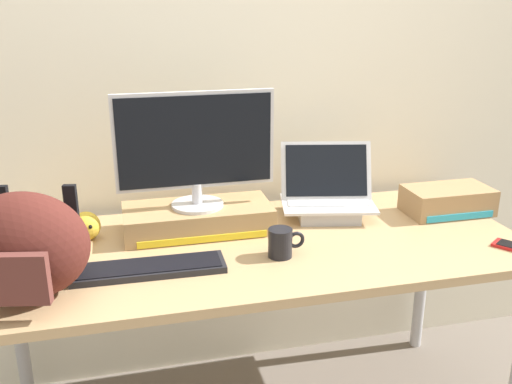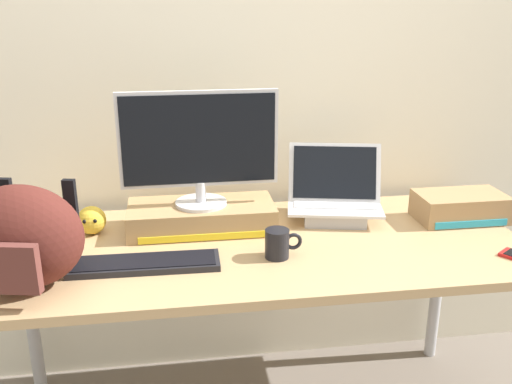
% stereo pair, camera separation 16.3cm
% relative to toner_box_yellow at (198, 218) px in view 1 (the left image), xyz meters
% --- Properties ---
extents(back_wall, '(7.00, 0.10, 2.60)m').
position_rel_toner_box_yellow_xyz_m(back_wall, '(0.17, 0.33, 0.51)').
color(back_wall, silver).
rests_on(back_wall, ground).
extents(desk, '(1.81, 0.77, 0.75)m').
position_rel_toner_box_yellow_xyz_m(desk, '(0.17, -0.15, -0.12)').
color(desk, tan).
rests_on(desk, ground).
extents(toner_box_yellow, '(0.51, 0.24, 0.09)m').
position_rel_toner_box_yellow_xyz_m(toner_box_yellow, '(0.00, 0.00, 0.00)').
color(toner_box_yellow, '#A88456').
rests_on(toner_box_yellow, desk).
extents(desktop_monitor, '(0.54, 0.18, 0.40)m').
position_rel_toner_box_yellow_xyz_m(desktop_monitor, '(0.00, -0.00, 0.26)').
color(desktop_monitor, silver).
rests_on(desktop_monitor, toner_box_yellow).
extents(open_laptop, '(0.38, 0.29, 0.26)m').
position_rel_toner_box_yellow_xyz_m(open_laptop, '(0.49, 0.03, 0.01)').
color(open_laptop, '#ADADB2').
rests_on(open_laptop, desk).
extents(external_keyboard, '(0.46, 0.14, 0.02)m').
position_rel_toner_box_yellow_xyz_m(external_keyboard, '(-0.19, -0.28, -0.03)').
color(external_keyboard, black).
rests_on(external_keyboard, desk).
extents(messenger_backpack, '(0.39, 0.33, 0.30)m').
position_rel_toner_box_yellow_xyz_m(messenger_backpack, '(-0.52, -0.35, 0.10)').
color(messenger_backpack, '#4C1E19').
rests_on(messenger_backpack, desk).
extents(coffee_mug, '(0.12, 0.08, 0.09)m').
position_rel_toner_box_yellow_xyz_m(coffee_mug, '(0.22, -0.27, 0.00)').
color(coffee_mug, black).
rests_on(coffee_mug, desk).
extents(plush_toy, '(0.10, 0.10, 0.10)m').
position_rel_toner_box_yellow_xyz_m(plush_toy, '(-0.38, 0.01, 0.00)').
color(plush_toy, gold).
rests_on(plush_toy, desk).
extents(toner_box_cyan, '(0.32, 0.18, 0.10)m').
position_rel_toner_box_yellow_xyz_m(toner_box_cyan, '(0.95, -0.05, 0.00)').
color(toner_box_cyan, '#9E7A51').
rests_on(toner_box_cyan, desk).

